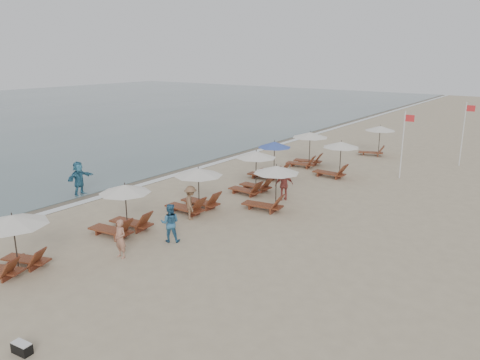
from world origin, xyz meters
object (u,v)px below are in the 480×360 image
Objects in this scene: inland_station_2 at (377,136)px; beachgoer_mid_a at (170,223)px; lounger_station_5 at (307,148)px; flag_pole_near at (403,141)px; inland_station_1 at (336,156)px; lounger_station_2 at (195,190)px; beachgoer_near at (120,239)px; duffel_bag at (22,348)px; lounger_station_1 at (122,210)px; beachgoer_mid_b at (191,203)px; lounger_station_3 at (253,172)px; inland_station_0 at (270,183)px; lounger_station_4 at (271,161)px; beachgoer_far_a at (284,185)px; lounger_station_0 at (12,239)px; waterline_walker at (79,178)px.

inland_station_2 is 21.13m from beachgoer_mid_a.
lounger_station_5 is 6.29m from flag_pole_near.
inland_station_1 is 1.05× the size of inland_station_2.
inland_station_2 is (2.50, 17.62, 0.39)m from lounger_station_2.
beachgoer_near is at bearing -85.42° from lounger_station_5.
lounger_station_2 reaches higher than beachgoer_near.
inland_station_2 is at bearing 92.66° from duffel_bag.
lounger_station_1 is 1.63× the size of beachgoer_mid_b.
beachgoer_near reaches higher than duffel_bag.
lounger_station_3 is at bearing -125.17° from flag_pole_near.
inland_station_0 is (2.35, -1.94, 0.17)m from lounger_station_3.
lounger_station_4 reaches higher than duffel_bag.
lounger_station_5 reaches higher than beachgoer_near.
beachgoer_far_a is (-0.29, 1.83, -0.53)m from inland_station_0.
beachgoer_mid_b is 5.42m from beachgoer_far_a.
lounger_station_4 is at bearing 88.81° from lounger_station_0.
lounger_station_4 is at bearing -94.15° from beachgoer_far_a.
inland_station_0 reaches higher than waterline_walker.
beachgoer_near is at bearing -77.07° from lounger_station_2.
lounger_station_2 is 1.08× the size of lounger_station_3.
flag_pole_near is (3.23, 9.85, 0.94)m from inland_station_0.
beachgoer_near is 2.61× the size of duffel_bag.
lounger_station_5 reaches higher than duffel_bag.
lounger_station_3 is 0.99× the size of lounger_station_4.
inland_station_2 is 1.58× the size of beachgoer_far_a.
lounger_station_5 is 0.64× the size of flag_pole_near.
lounger_station_5 is 1.78× the size of beachgoer_near.
flag_pole_near reaches higher than lounger_station_1.
inland_station_2 reaches higher than beachgoer_near.
lounger_station_4 is 0.91× the size of inland_station_0.
inland_station_1 is (3.18, 2.43, 0.31)m from lounger_station_4.
lounger_station_2 is 1.67× the size of beachgoer_mid_a.
beachgoer_far_a is at bearing 68.52° from lounger_station_1.
lounger_station_5 is 17.27m from beachgoer_near.
lounger_station_5 reaches higher than inland_station_2.
lounger_station_3 reaches higher than inland_station_2.
lounger_station_2 is 11.78m from duffel_bag.
waterline_walker is (-8.11, 4.05, 0.19)m from beachgoer_near.
lounger_station_4 is at bearing -38.80° from beachgoer_mid_b.
beachgoer_far_a reaches higher than beachgoer_mid_a.
lounger_station_4 is at bearing 122.10° from inland_station_0.
beachgoer_near is at bearing -101.25° from inland_station_0.
lounger_station_0 is 8.71m from lounger_station_2.
lounger_station_2 is 0.98× the size of inland_station_0.
inland_station_0 is 5.85m from beachgoer_mid_a.
lounger_station_5 is (-0.61, 7.35, 0.07)m from lounger_station_3.
beachgoer_near is 18.47m from flag_pole_near.
inland_station_1 reaches higher than beachgoer_near.
waterline_walker is (-7.43, -0.64, 0.14)m from beachgoer_mid_b.
inland_station_0 reaches higher than beachgoer_mid_b.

